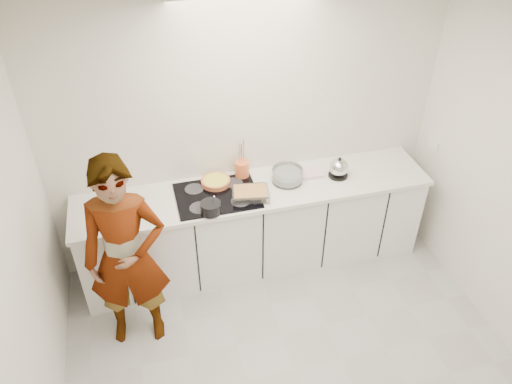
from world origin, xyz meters
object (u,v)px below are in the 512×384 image
object	(u,v)px
mixing_bowl	(287,176)
cook	(126,257)
baking_dish	(250,193)
hob	(217,196)
kettle	(339,168)
utensil_crock	(242,169)
tart_dish	(216,181)
saucepan	(211,208)

from	to	relation	value
mixing_bowl	cook	size ratio (longest dim) A/B	0.21
baking_dish	cook	xyz separation A→B (m)	(-1.10, -0.45, -0.08)
hob	kettle	bearing A→B (deg)	0.83
kettle	cook	distance (m)	2.05
hob	utensil_crock	distance (m)	0.38
hob	tart_dish	bearing A→B (deg)	82.02
kettle	cook	world-z (taller)	cook
hob	mixing_bowl	world-z (taller)	mixing_bowl
saucepan	utensil_crock	xyz separation A→B (m)	(0.38, 0.46, 0.02)
saucepan	baking_dish	bearing A→B (deg)	19.05
utensil_crock	mixing_bowl	bearing A→B (deg)	-25.20
baking_dish	saucepan	bearing A→B (deg)	-160.95
mixing_bowl	utensil_crock	bearing A→B (deg)	154.80
hob	kettle	distance (m)	1.15
tart_dish	saucepan	bearing A→B (deg)	-106.78
kettle	tart_dish	bearing A→B (deg)	172.13
saucepan	cook	size ratio (longest dim) A/B	0.12
kettle	hob	bearing A→B (deg)	-179.17
saucepan	mixing_bowl	size ratio (longest dim) A/B	0.58
utensil_crock	saucepan	bearing A→B (deg)	-129.60
hob	cook	bearing A→B (deg)	-146.33
cook	utensil_crock	bearing A→B (deg)	41.43
tart_dish	cook	size ratio (longest dim) A/B	0.19
cook	mixing_bowl	bearing A→B (deg)	28.20
hob	cook	distance (m)	0.98
mixing_bowl	utensil_crock	distance (m)	0.42
baking_dish	mixing_bowl	xyz separation A→B (m)	(0.39, 0.15, 0.01)
tart_dish	baking_dish	size ratio (longest dim) A/B	0.94
mixing_bowl	kettle	world-z (taller)	kettle
hob	kettle	xyz separation A→B (m)	(1.15, 0.02, 0.08)
baking_dish	kettle	size ratio (longest dim) A/B	1.50
saucepan	kettle	size ratio (longest dim) A/B	0.89
mixing_bowl	utensil_crock	size ratio (longest dim) A/B	2.21
mixing_bowl	utensil_crock	world-z (taller)	utensil_crock
tart_dish	kettle	size ratio (longest dim) A/B	1.41
baking_dish	kettle	xyz separation A→B (m)	(0.87, 0.11, 0.04)
mixing_bowl	cook	world-z (taller)	cook
kettle	baking_dish	bearing A→B (deg)	-172.80
baking_dish	mixing_bowl	bearing A→B (deg)	21.34
mixing_bowl	cook	distance (m)	1.60
utensil_crock	baking_dish	bearing A→B (deg)	-90.92
tart_dish	kettle	world-z (taller)	kettle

